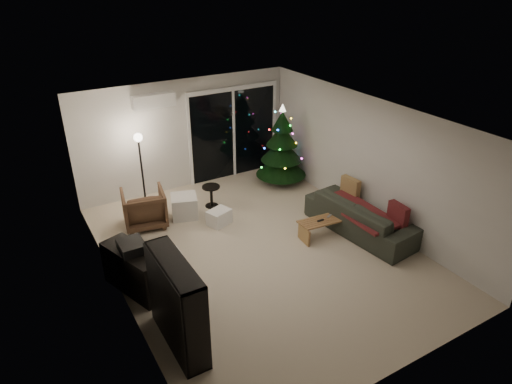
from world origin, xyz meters
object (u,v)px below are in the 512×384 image
armchair (144,208)px  sofa (362,216)px  bookshelf (165,308)px  coffee_table (326,227)px  christmas_tree (282,145)px  media_cabinet (135,270)px

armchair → sofa: size_ratio=0.36×
bookshelf → coffee_table: bookshelf is taller
christmas_tree → media_cabinet: bearing=-152.5°
christmas_tree → sofa: bearing=-87.6°
armchair → coffee_table: 3.58m
armchair → coffee_table: bearing=154.2°
bookshelf → media_cabinet: size_ratio=1.13×
media_cabinet → armchair: bearing=48.8°
media_cabinet → christmas_tree: christmas_tree is taller
sofa → coffee_table: (-0.66, 0.24, -0.16)m
bookshelf → coffee_table: 3.86m
bookshelf → christmas_tree: (4.19, 3.60, 0.30)m
coffee_table → christmas_tree: 2.60m
media_cabinet → christmas_tree: (4.19, 2.18, 0.59)m
armchair → christmas_tree: (3.42, 0.29, 0.58)m
media_cabinet → sofa: media_cabinet is taller
bookshelf → christmas_tree: size_ratio=0.69×
bookshelf → christmas_tree: bearing=40.1°
armchair → media_cabinet: bearing=78.6°
media_cabinet → armchair: armchair is taller
bookshelf → armchair: size_ratio=1.60×
armchair → christmas_tree: bearing=-164.5°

